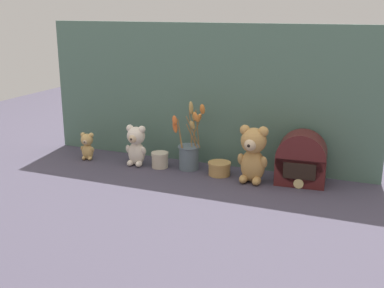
{
  "coord_description": "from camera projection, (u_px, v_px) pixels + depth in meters",
  "views": [
    {
      "loc": [
        0.76,
        -1.85,
        0.71
      ],
      "look_at": [
        0.0,
        0.02,
        0.13
      ],
      "focal_mm": 45.0,
      "sensor_mm": 36.0,
      "label": 1
    }
  ],
  "objects": [
    {
      "name": "decorative_tin_short",
      "position": [
        219.0,
        168.0,
        2.09
      ],
      "size": [
        0.1,
        0.1,
        0.06
      ],
      "color": "tan",
      "rests_on": "ground"
    },
    {
      "name": "decorative_tin_tall",
      "position": [
        160.0,
        160.0,
        2.19
      ],
      "size": [
        0.08,
        0.08,
        0.07
      ],
      "color": "beige",
      "rests_on": "ground"
    },
    {
      "name": "teddy_bear_large",
      "position": [
        253.0,
        153.0,
        1.98
      ],
      "size": [
        0.13,
        0.12,
        0.24
      ],
      "color": "tan",
      "rests_on": "ground"
    },
    {
      "name": "teddy_bear_medium",
      "position": [
        136.0,
        144.0,
        2.21
      ],
      "size": [
        0.1,
        0.1,
        0.19
      ],
      "color": "beige",
      "rests_on": "ground"
    },
    {
      "name": "flower_vase",
      "position": [
        189.0,
        150.0,
        2.15
      ],
      "size": [
        0.15,
        0.16,
        0.32
      ],
      "color": "slate",
      "rests_on": "ground"
    },
    {
      "name": "teddy_bear_small",
      "position": [
        88.0,
        145.0,
        2.3
      ],
      "size": [
        0.07,
        0.07,
        0.13
      ],
      "color": "tan",
      "rests_on": "ground"
    },
    {
      "name": "ground_plane",
      "position": [
        190.0,
        173.0,
        2.12
      ],
      "size": [
        4.0,
        4.0,
        0.0
      ],
      "primitive_type": "plane",
      "color": "#3D3847"
    },
    {
      "name": "vintage_radio",
      "position": [
        301.0,
        161.0,
        1.98
      ],
      "size": [
        0.21,
        0.15,
        0.22
      ],
      "color": "#4C1919",
      "rests_on": "ground"
    },
    {
      "name": "backdrop_wall",
      "position": [
        204.0,
        95.0,
        2.18
      ],
      "size": [
        1.57,
        0.02,
        0.64
      ],
      "color": "#4C6B5B",
      "rests_on": "ground"
    }
  ]
}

